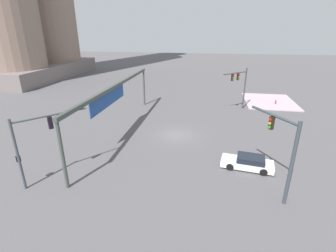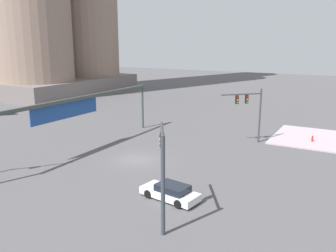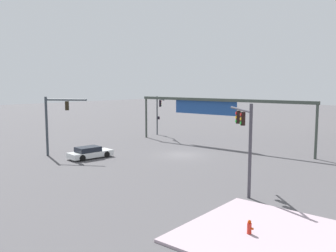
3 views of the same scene
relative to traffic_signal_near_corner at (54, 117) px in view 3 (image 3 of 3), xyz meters
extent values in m
plane|color=#525053|center=(10.11, 9.01, -4.13)|extent=(217.96, 217.96, 0.00)
cube|color=#B39DA9|center=(27.26, -4.87, -4.05)|extent=(10.32, 8.15, 0.15)
cylinder|color=#333B42|center=(-0.73, -0.45, -0.99)|extent=(0.26, 0.26, 6.28)
cylinder|color=#333B42|center=(1.19, 0.72, 1.84)|extent=(3.94, 2.51, 0.19)
cube|color=black|center=(1.26, 0.77, 1.22)|extent=(0.41, 0.39, 0.95)
cylinder|color=red|center=(1.18, 0.90, 1.51)|extent=(0.20, 0.16, 0.20)
cylinder|color=orange|center=(1.18, 0.90, 1.21)|extent=(0.20, 0.16, 0.20)
cylinder|color=green|center=(1.18, 0.90, 0.91)|extent=(0.20, 0.16, 0.20)
cylinder|color=#3E3C44|center=(22.50, 0.11, -0.97)|extent=(0.22, 0.22, 6.32)
cylinder|color=#3E3C44|center=(20.79, 1.86, 1.64)|extent=(3.54, 3.62, 0.16)
cube|color=black|center=(21.25, 1.39, 1.03)|extent=(0.41, 0.41, 0.95)
cylinder|color=red|center=(21.14, 1.27, 1.33)|extent=(0.18, 0.18, 0.20)
cylinder|color=orange|center=(21.14, 1.27, 1.03)|extent=(0.18, 0.18, 0.20)
cylinder|color=green|center=(21.14, 1.27, 0.73)|extent=(0.18, 0.18, 0.20)
cube|color=black|center=(20.42, 2.24, 1.03)|extent=(0.41, 0.41, 0.95)
cylinder|color=red|center=(20.30, 2.13, 1.33)|extent=(0.18, 0.18, 0.20)
cylinder|color=orange|center=(20.30, 2.13, 1.03)|extent=(0.18, 0.18, 0.20)
cylinder|color=green|center=(20.30, 2.13, 0.73)|extent=(0.18, 0.18, 0.20)
cylinder|color=#3B4147|center=(-2.36, 19.12, -1.23)|extent=(0.20, 0.20, 5.81)
cylinder|color=#3B4147|center=(-0.19, 17.35, 1.34)|extent=(4.43, 3.66, 0.15)
cube|color=black|center=(-0.31, 17.45, 0.74)|extent=(0.41, 0.40, 0.95)
cylinder|color=red|center=(-0.21, 17.57, 1.03)|extent=(0.19, 0.17, 0.20)
cylinder|color=orange|center=(-0.21, 17.57, 0.73)|extent=(0.19, 0.17, 0.20)
cylinder|color=green|center=(-0.21, 17.57, 0.43)|extent=(0.19, 0.17, 0.20)
cube|color=black|center=(-2.21, 19.30, -1.58)|extent=(0.38, 0.38, 0.44)
cylinder|color=#3B443D|center=(-1.65, 15.94, -1.37)|extent=(0.28, 0.28, 5.53)
cylinder|color=#3B443D|center=(21.87, 15.94, -1.37)|extent=(0.28, 0.28, 5.53)
cube|color=#3B443D|center=(10.11, 15.94, 1.57)|extent=(23.91, 0.35, 0.35)
cube|color=navy|center=(8.17, 16.16, 0.67)|extent=(9.05, 0.08, 1.91)
cube|color=silver|center=(3.84, 1.64, -3.69)|extent=(2.46, 4.74, 0.55)
cube|color=black|center=(3.80, 1.37, -3.17)|extent=(1.92, 2.56, 0.50)
cylinder|color=black|center=(3.20, 3.15, -3.81)|extent=(0.31, 0.67, 0.64)
cylinder|color=black|center=(4.88, 2.90, -3.81)|extent=(0.31, 0.67, 0.64)
cylinder|color=black|center=(2.80, 0.37, -3.81)|extent=(0.31, 0.67, 0.64)
cylinder|color=black|center=(4.47, 0.13, -3.81)|extent=(0.31, 0.67, 0.64)
cylinder|color=red|center=(25.34, -5.46, -3.70)|extent=(0.22, 0.22, 0.55)
sphere|color=#C33305|center=(25.34, -5.46, -3.36)|extent=(0.18, 0.18, 0.18)
cylinder|color=#C33305|center=(25.50, -5.46, -3.68)|extent=(0.12, 0.10, 0.10)
camera|label=1|loc=(-16.55, 5.28, 7.54)|focal=26.48mm
camera|label=2|loc=(-17.52, -10.26, 7.32)|focal=37.72mm
camera|label=3|loc=(33.07, -21.16, 3.41)|focal=38.17mm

